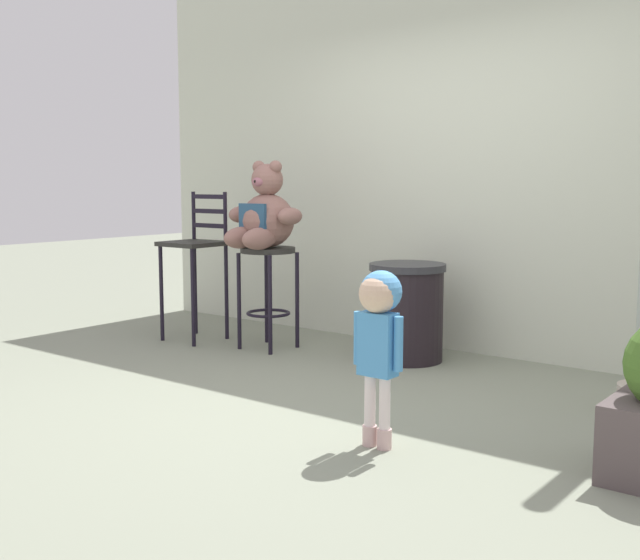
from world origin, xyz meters
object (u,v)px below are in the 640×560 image
teddy_bear (265,216)px  bar_chair_empty (196,252)px  bar_stool_with_teddy (268,276)px  child_walking (379,320)px  trash_bin (407,312)px

teddy_bear → bar_chair_empty: bearing=-174.9°
bar_stool_with_teddy → child_walking: size_ratio=0.91×
bar_stool_with_teddy → trash_bin: bar_stool_with_teddy is taller
child_walking → bar_chair_empty: bearing=-43.3°
bar_stool_with_teddy → bar_chair_empty: 0.72m
teddy_bear → bar_chair_empty: teddy_bear is taller
teddy_bear → bar_chair_empty: size_ratio=0.55×
teddy_bear → trash_bin: (1.06, 0.34, -0.67)m
bar_stool_with_teddy → bar_chair_empty: (-0.69, -0.10, 0.15)m
bar_chair_empty → trash_bin: bearing=12.9°
trash_bin → bar_stool_with_teddy: bearing=-163.9°
child_walking → bar_chair_empty: (-2.62, 1.27, 0.09)m
bar_stool_with_teddy → child_walking: bearing=-35.4°
bar_stool_with_teddy → teddy_bear: 0.46m
bar_chair_empty → child_walking: bearing=-25.9°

